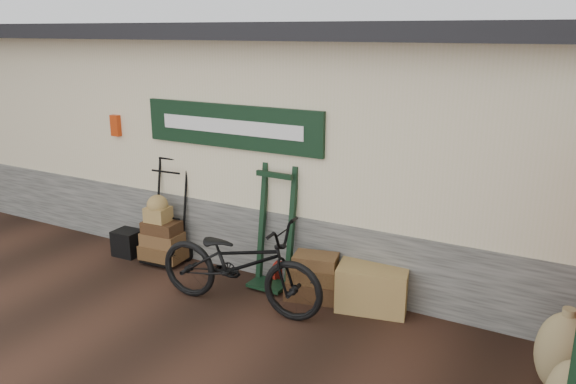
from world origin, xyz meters
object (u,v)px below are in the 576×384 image
object	(u,v)px
porter_trolley	(168,210)
green_barrow	(275,227)
suitcase_stack	(313,276)
black_trunk	(128,243)
wicker_hamper	(373,287)
bicycle	(239,258)

from	to	relation	value
porter_trolley	green_barrow	world-z (taller)	green_barrow
suitcase_stack	black_trunk	world-z (taller)	suitcase_stack
suitcase_stack	black_trunk	distance (m)	2.92
wicker_hamper	bicycle	world-z (taller)	bicycle
porter_trolley	black_trunk	bearing A→B (deg)	-167.51
porter_trolley	bicycle	world-z (taller)	porter_trolley
porter_trolley	black_trunk	xyz separation A→B (m)	(-0.63, -0.19, -0.54)
porter_trolley	suitcase_stack	bearing A→B (deg)	-6.34
suitcase_stack	black_trunk	bearing A→B (deg)	-177.97
green_barrow	wicker_hamper	xyz separation A→B (m)	(1.31, 0.00, -0.51)
porter_trolley	wicker_hamper	distance (m)	3.05
green_barrow	suitcase_stack	xyz separation A→B (m)	(0.60, -0.10, -0.48)
green_barrow	black_trunk	xyz separation A→B (m)	(-2.32, -0.21, -0.58)
wicker_hamper	bicycle	xyz separation A→B (m)	(-1.35, -0.73, 0.35)
wicker_hamper	black_trunk	distance (m)	3.64
green_barrow	porter_trolley	bearing A→B (deg)	-178.36
bicycle	green_barrow	bearing A→B (deg)	-7.32
suitcase_stack	black_trunk	size ratio (longest dim) A/B	1.74
porter_trolley	green_barrow	bearing A→B (deg)	-3.58
green_barrow	wicker_hamper	distance (m)	1.41
porter_trolley	bicycle	size ratio (longest dim) A/B	0.69
green_barrow	bicycle	size ratio (longest dim) A/B	0.73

